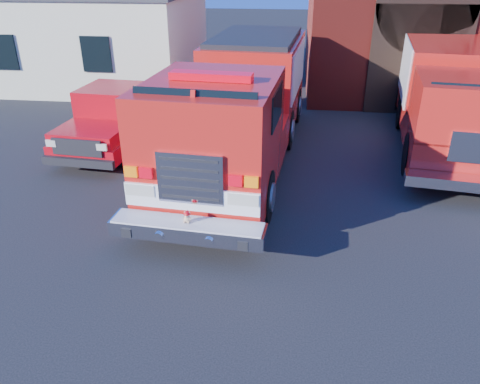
# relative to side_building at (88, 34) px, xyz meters

# --- Properties ---
(ground) EXTENTS (100.00, 100.00, 0.00)m
(ground) POSITION_rel_side_building_xyz_m (9.00, -13.00, -2.20)
(ground) COLOR black
(ground) RESTS_ON ground
(parking_stripe_mid) EXTENTS (0.12, 3.00, 0.01)m
(parking_stripe_mid) POSITION_rel_side_building_xyz_m (15.50, -9.00, -2.20)
(parking_stripe_mid) COLOR yellow
(parking_stripe_mid) RESTS_ON ground
(parking_stripe_far) EXTENTS (0.12, 3.00, 0.01)m
(parking_stripe_far) POSITION_rel_side_building_xyz_m (15.50, -6.00, -2.20)
(parking_stripe_far) COLOR yellow
(parking_stripe_far) RESTS_ON ground
(side_building) EXTENTS (10.20, 8.20, 4.35)m
(side_building) POSITION_rel_side_building_xyz_m (0.00, 0.00, 0.00)
(side_building) COLOR beige
(side_building) RESTS_ON ground
(fire_engine) EXTENTS (3.81, 10.86, 3.28)m
(fire_engine) POSITION_rel_side_building_xyz_m (8.45, -9.34, -0.50)
(fire_engine) COLOR black
(fire_engine) RESTS_ON ground
(pickup_truck) EXTENTS (2.56, 5.98, 1.91)m
(pickup_truck) POSITION_rel_side_building_xyz_m (4.45, -8.40, -1.30)
(pickup_truck) COLOR black
(pickup_truck) RESTS_ON ground
(secondary_truck) EXTENTS (4.06, 9.53, 2.99)m
(secondary_truck) POSITION_rel_side_building_xyz_m (14.89, -7.04, -0.57)
(secondary_truck) COLOR black
(secondary_truck) RESTS_ON ground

